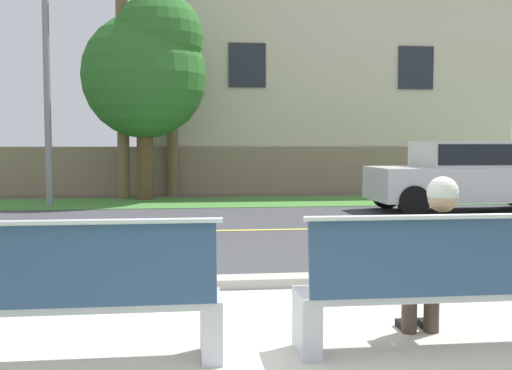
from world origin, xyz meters
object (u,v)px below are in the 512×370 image
Objects in this scene: seated_person_olive at (436,254)px; car_white_near at (470,173)px; bench_right at (445,288)px; streetlamp at (48,31)px; bench_left at (62,299)px; shade_tree_left at (148,67)px.

seated_person_olive is 9.61m from car_white_near.
streetlamp is (-4.98, 11.24, 3.69)m from bench_right.
bench_left and bench_right have the same top height.
car_white_near is 0.59× the size of streetlamp.
streetlamp reaches higher than car_white_near.
bench_right is at bearing -90.83° from seated_person_olive.
streetlamp is 2.63m from shade_tree_left.
bench_left is 11.21m from car_white_near.
streetlamp reaches higher than shade_tree_left.
seated_person_olive is 0.17× the size of streetlamp.
shade_tree_left is at bearing 102.33° from bench_right.
bench_right is 12.84m from streetlamp.
shade_tree_left is at bearing 26.25° from streetlamp.
shade_tree_left is at bearing 90.37° from bench_left.
seated_person_olive is at bearing 89.17° from bench_right.
car_white_near is 0.80× the size of shade_tree_left.
car_white_near is at bearing 63.16° from bench_right.
shade_tree_left is at bearing 102.51° from seated_person_olive.
bench_right is 0.39× the size of shade_tree_left.
bench_right is 9.78m from car_white_near.
car_white_near reaches higher than bench_left.
car_white_near is (4.41, 8.54, 0.18)m from seated_person_olive.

